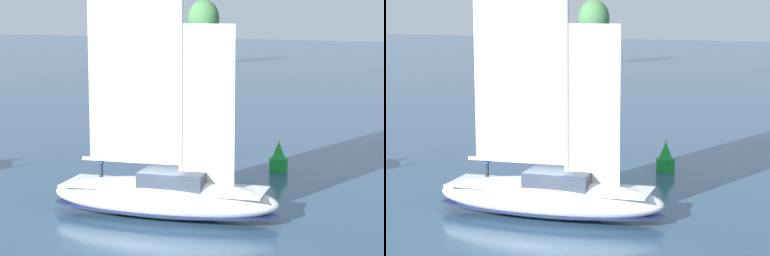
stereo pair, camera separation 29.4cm
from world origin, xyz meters
TOP-DOWN VIEW (x-y plane):
  - ground_plane at (0.00, 0.00)m, footprint 400.00×400.00m
  - tree_shore_right at (-44.10, 91.09)m, footprint 5.73×5.73m
  - sailboat_main at (0.02, 0.00)m, footprint 11.99×5.55m
  - channel_buoy at (1.23, 12.29)m, footprint 1.16×1.16m

SIDE VIEW (x-z plane):
  - ground_plane at x=0.00m, z-range 0.00..0.00m
  - channel_buoy at x=1.23m, z-range -0.22..1.87m
  - sailboat_main at x=0.02m, z-range -6.71..9.17m
  - tree_shore_right at x=-44.10m, z-range 2.36..14.15m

